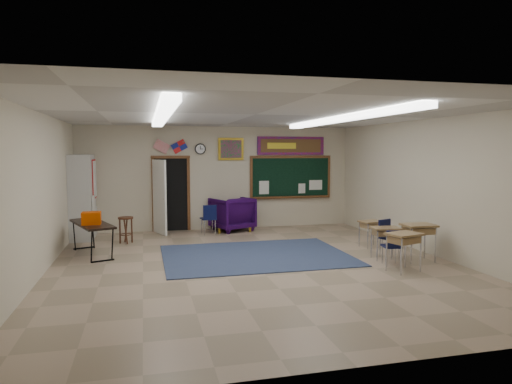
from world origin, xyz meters
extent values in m
plane|color=gray|center=(0.00, 0.00, 0.00)|extent=(9.00, 9.00, 0.00)
cube|color=beige|center=(0.00, 4.50, 1.50)|extent=(8.00, 0.04, 3.00)
cube|color=beige|center=(0.00, -4.50, 1.50)|extent=(8.00, 0.04, 3.00)
cube|color=beige|center=(-4.00, 0.00, 1.50)|extent=(0.04, 9.00, 3.00)
cube|color=beige|center=(4.00, 0.00, 1.50)|extent=(0.04, 9.00, 3.00)
cube|color=silver|center=(0.00, 0.00, 3.00)|extent=(8.00, 9.00, 0.04)
cube|color=#2C3955|center=(0.20, 0.80, 0.01)|extent=(4.00, 3.00, 0.02)
cube|color=black|center=(-1.40, 4.49, 1.05)|extent=(0.95, 0.04, 2.10)
cube|color=white|center=(-1.75, 4.05, 1.03)|extent=(0.35, 0.86, 2.05)
cube|color=brown|center=(2.20, 4.47, 1.50)|extent=(2.55, 0.05, 1.30)
cube|color=black|center=(2.20, 4.46, 1.50)|extent=(2.40, 0.03, 1.15)
cube|color=brown|center=(2.20, 4.41, 0.90)|extent=(2.40, 0.12, 0.04)
cube|color=red|center=(2.20, 4.47, 2.45)|extent=(2.10, 0.04, 0.55)
cube|color=brown|center=(2.20, 4.46, 2.45)|extent=(1.90, 0.03, 0.40)
cube|color=olive|center=(0.35, 4.47, 2.35)|extent=(0.75, 0.05, 0.65)
cube|color=#A51466|center=(0.35, 4.46, 2.35)|extent=(0.62, 0.03, 0.52)
cylinder|color=black|center=(-0.55, 4.47, 2.35)|extent=(0.32, 0.05, 0.32)
cylinder|color=white|center=(-0.55, 4.45, 2.35)|extent=(0.26, 0.02, 0.26)
cube|color=#B3B2AE|center=(-3.72, 3.85, 1.10)|extent=(0.55, 1.25, 2.20)
imported|color=#1D0533|center=(0.31, 4.11, 0.48)|extent=(1.35, 1.36, 0.96)
cube|color=olive|center=(2.79, -0.16, 0.66)|extent=(0.62, 0.50, 0.04)
cube|color=brown|center=(2.79, -0.16, 0.57)|extent=(0.53, 0.42, 0.11)
cube|color=olive|center=(3.09, 1.03, 0.61)|extent=(0.60, 0.50, 0.04)
cube|color=brown|center=(3.09, 1.03, 0.53)|extent=(0.52, 0.42, 0.11)
cube|color=olive|center=(2.61, -1.15, 0.72)|extent=(0.72, 0.61, 0.04)
cube|color=brown|center=(2.61, -1.15, 0.62)|extent=(0.62, 0.52, 0.12)
cube|color=olive|center=(3.36, -0.50, 0.76)|extent=(0.67, 0.51, 0.04)
cube|color=brown|center=(3.36, -0.50, 0.65)|extent=(0.58, 0.43, 0.13)
cube|color=black|center=(-3.28, 1.75, 0.69)|extent=(1.14, 1.82, 0.05)
cube|color=#C73E03|center=(-3.26, 1.51, 0.85)|extent=(0.38, 0.29, 0.27)
cylinder|color=#4C2817|center=(-2.61, 2.92, 0.63)|extent=(0.37, 0.37, 0.04)
torus|color=#4C2817|center=(-2.61, 2.92, 0.22)|extent=(0.31, 0.31, 0.02)
camera|label=1|loc=(-2.15, -8.74, 2.27)|focal=32.00mm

